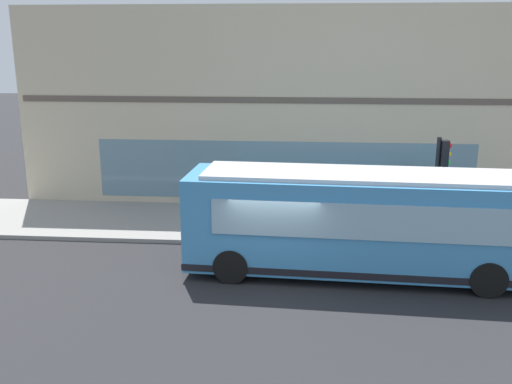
{
  "coord_description": "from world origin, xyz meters",
  "views": [
    {
      "loc": [
        -15.3,
        -0.72,
        6.62
      ],
      "look_at": [
        2.14,
        0.71,
        2.02
      ],
      "focal_mm": 39.75,
      "sensor_mm": 36.0,
      "label": 1
    }
  ],
  "objects": [
    {
      "name": "ground",
      "position": [
        0.0,
        0.0,
        0.0
      ],
      "size": [
        120.0,
        120.0,
        0.0
      ],
      "primitive_type": "plane",
      "color": "#262628"
    },
    {
      "name": "sidewalk_curb",
      "position": [
        4.9,
        0.0,
        0.07
      ],
      "size": [
        4.59,
        40.0,
        0.15
      ],
      "primitive_type": "cube",
      "color": "gray",
      "rests_on": "ground"
    },
    {
      "name": "building_corner",
      "position": [
        10.95,
        0.0,
        4.03
      ],
      "size": [
        7.59,
        21.78,
        8.08
      ],
      "color": "beige",
      "rests_on": "ground"
    },
    {
      "name": "city_bus_nearside",
      "position": [
        0.56,
        -2.42,
        1.55
      ],
      "size": [
        3.05,
        10.16,
        3.07
      ],
      "color": "#3F8CC6",
      "rests_on": "ground"
    },
    {
      "name": "traffic_light_near_corner",
      "position": [
        3.17,
        -5.26,
        2.62
      ],
      "size": [
        0.32,
        0.49,
        3.55
      ],
      "color": "black",
      "rests_on": "sidewalk_curb"
    },
    {
      "name": "fire_hydrant",
      "position": [
        5.47,
        0.56,
        0.51
      ],
      "size": [
        0.35,
        0.35,
        0.74
      ],
      "color": "red",
      "rests_on": "sidewalk_curb"
    },
    {
      "name": "pedestrian_near_building_entrance",
      "position": [
        5.02,
        -1.11,
        1.04
      ],
      "size": [
        0.32,
        0.32,
        1.56
      ],
      "color": "#3F8C4C",
      "rests_on": "sidewalk_curb"
    },
    {
      "name": "pedestrian_walking_along_curb",
      "position": [
        6.24,
        -4.59,
        1.17
      ],
      "size": [
        0.32,
        0.32,
        1.77
      ],
      "color": "#3F8C4C",
      "rests_on": "sidewalk_curb"
    },
    {
      "name": "pedestrian_near_hydrant",
      "position": [
        6.11,
        -5.88,
        1.14
      ],
      "size": [
        0.32,
        0.32,
        1.72
      ],
      "color": "silver",
      "rests_on": "sidewalk_curb"
    },
    {
      "name": "pedestrian_by_light_pole",
      "position": [
        6.19,
        -1.56,
        1.09
      ],
      "size": [
        0.32,
        0.32,
        1.64
      ],
      "color": "#8C3F8C",
      "rests_on": "sidewalk_curb"
    }
  ]
}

